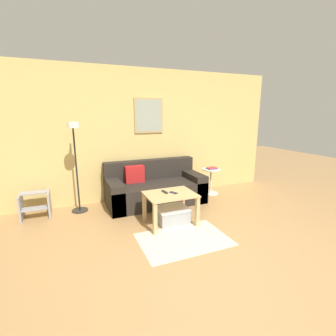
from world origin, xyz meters
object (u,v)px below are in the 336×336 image
(couch, at_px, (155,188))
(storage_bin, at_px, (172,215))
(coffee_table, at_px, (170,200))
(side_table, at_px, (211,179))
(remote_control, at_px, (165,192))
(step_stool, at_px, (35,204))
(floor_lamp, at_px, (76,158))
(cell_phone, at_px, (173,193))
(book_stack, at_px, (212,168))

(couch, relative_size, storage_bin, 3.63)
(coffee_table, xyz_separation_m, side_table, (1.38, 0.99, -0.05))
(couch, relative_size, remote_control, 12.21)
(storage_bin, distance_m, remote_control, 0.40)
(step_stool, bearing_deg, floor_lamp, -10.08)
(couch, relative_size, cell_phone, 13.09)
(floor_lamp, xyz_separation_m, side_table, (2.67, 0.03, -0.64))
(book_stack, relative_size, cell_phone, 1.60)
(coffee_table, distance_m, storage_bin, 0.27)
(couch, height_order, side_table, couch)
(couch, bearing_deg, coffee_table, -95.29)
(floor_lamp, relative_size, cell_phone, 11.22)
(coffee_table, distance_m, remote_control, 0.15)
(storage_bin, bearing_deg, remote_control, 158.00)
(couch, distance_m, cell_phone, 0.99)
(floor_lamp, relative_size, side_table, 2.88)
(coffee_table, xyz_separation_m, step_stool, (-1.98, 1.08, -0.15))
(side_table, height_order, book_stack, book_stack)
(couch, bearing_deg, cell_phone, -91.82)
(couch, relative_size, floor_lamp, 1.17)
(side_table, bearing_deg, coffee_table, -144.18)
(remote_control, distance_m, cell_phone, 0.14)
(side_table, xyz_separation_m, remote_control, (-1.43, -0.91, 0.17))
(storage_bin, distance_m, side_table, 1.65)
(storage_bin, xyz_separation_m, cell_phone, (0.01, -0.03, 0.38))
(cell_phone, bearing_deg, side_table, 10.18)
(storage_bin, height_order, remote_control, remote_control)
(storage_bin, height_order, step_stool, step_stool)
(couch, height_order, cell_phone, couch)
(remote_control, distance_m, step_stool, 2.18)
(book_stack, xyz_separation_m, cell_phone, (-1.33, -0.98, -0.07))
(remote_control, bearing_deg, coffee_table, -59.53)
(book_stack, xyz_separation_m, remote_control, (-1.45, -0.91, -0.06))
(book_stack, xyz_separation_m, step_stool, (-3.36, 0.09, -0.33))
(couch, distance_m, side_table, 1.29)
(book_stack, relative_size, remote_control, 1.49)
(side_table, bearing_deg, storage_bin, -144.35)
(book_stack, distance_m, cell_phone, 1.65)
(couch, xyz_separation_m, floor_lamp, (-1.38, -0.01, 0.69))
(coffee_table, bearing_deg, floor_lamp, 143.46)
(storage_bin, distance_m, book_stack, 1.70)
(couch, xyz_separation_m, coffee_table, (-0.09, -0.97, 0.10))
(cell_phone, bearing_deg, remote_control, 121.78)
(side_table, distance_m, book_stack, 0.23)
(couch, xyz_separation_m, step_stool, (-2.07, 0.11, -0.05))
(storage_bin, bearing_deg, step_stool, 152.77)
(floor_lamp, relative_size, remote_control, 10.48)
(storage_bin, distance_m, cell_phone, 0.38)
(floor_lamp, distance_m, side_table, 2.74)
(remote_control, relative_size, cell_phone, 1.07)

